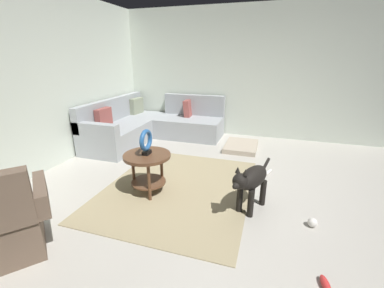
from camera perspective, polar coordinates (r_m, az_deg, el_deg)
name	(u,v)px	position (r m, az deg, el deg)	size (l,w,h in m)	color
ground_plane	(227,206)	(3.25, 7.92, -13.68)	(6.00, 6.00, 0.10)	#B7B2A8
wall_back	(23,83)	(4.31, -34.03, 11.34)	(6.00, 0.12, 2.70)	silver
wall_right	(255,74)	(5.67, 14.04, 15.19)	(0.12, 6.00, 2.70)	silver
area_rug	(178,188)	(3.50, -3.09, -9.84)	(2.30, 1.90, 0.01)	tan
sectional_couch	(151,126)	(5.47, -9.29, 4.09)	(2.20, 2.25, 0.88)	#9EA3A8
armchair	(0,226)	(2.84, -37.51, -14.50)	(1.00, 0.98, 0.88)	brown
side_table	(147,163)	(3.27, -10.08, -4.30)	(0.60, 0.60, 0.54)	brown
torus_sculpture	(146,141)	(3.17, -10.39, 0.58)	(0.28, 0.08, 0.33)	black
dog_bed_mat	(241,146)	(4.99, 11.08, -0.49)	(0.80, 0.60, 0.09)	#B2A38E
dog	(251,181)	(2.95, 13.30, -8.11)	(0.80, 0.40, 0.63)	black
dog_toy_ball	(313,223)	(3.06, 25.70, -15.77)	(0.10, 0.10, 0.10)	silver
dog_toy_rope	(268,172)	(4.04, 16.90, -6.20)	(0.05, 0.05, 0.19)	silver
dog_toy_bone	(325,284)	(2.48, 28.05, -26.30)	(0.18, 0.06, 0.06)	red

